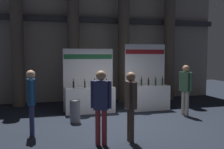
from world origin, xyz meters
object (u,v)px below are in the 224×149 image
object	(u,v)px
visitor_3	(31,97)
visitor_4	(101,102)
visitor_0	(131,101)
visitor_2	(185,85)
trash_bin	(75,111)
exhibitor_booth_0	(90,97)
exhibitor_booth_1	(148,94)

from	to	relation	value
visitor_3	visitor_4	size ratio (longest dim) A/B	0.98
visitor_0	visitor_2	size ratio (longest dim) A/B	0.96
trash_bin	visitor_3	bearing A→B (deg)	-140.18
exhibitor_booth_0	visitor_4	size ratio (longest dim) A/B	1.34
trash_bin	visitor_0	bearing A→B (deg)	-61.49
visitor_2	visitor_4	distance (m)	4.15
exhibitor_booth_1	trash_bin	size ratio (longest dim) A/B	3.63
trash_bin	visitor_4	distance (m)	2.33
visitor_2	visitor_3	xyz separation A→B (m)	(-5.16, -1.04, -0.05)
trash_bin	visitor_3	distance (m)	1.75
trash_bin	visitor_4	xyz separation A→B (m)	(0.39, -2.19, 0.69)
visitor_3	visitor_4	bearing A→B (deg)	-130.45
exhibitor_booth_0	visitor_2	size ratio (longest dim) A/B	1.33
visitor_2	exhibitor_booth_0	bearing A→B (deg)	54.07
visitor_0	visitor_4	size ratio (longest dim) A/B	0.97
exhibitor_booth_1	visitor_4	bearing A→B (deg)	-127.14
visitor_3	exhibitor_booth_1	bearing A→B (deg)	-67.03
exhibitor_booth_0	visitor_0	world-z (taller)	exhibitor_booth_0
exhibitor_booth_1	trash_bin	bearing A→B (deg)	-157.48
visitor_3	visitor_4	xyz separation A→B (m)	(1.63, -1.15, 0.02)
trash_bin	visitor_3	xyz separation A→B (m)	(-1.24, -1.04, 0.67)
exhibitor_booth_0	visitor_3	distance (m)	3.06
visitor_0	trash_bin	bearing A→B (deg)	28.44
exhibitor_booth_0	trash_bin	world-z (taller)	exhibitor_booth_0
exhibitor_booth_1	visitor_3	size ratio (longest dim) A/B	1.48
exhibitor_booth_0	visitor_3	size ratio (longest dim) A/B	1.37
exhibitor_booth_1	trash_bin	xyz separation A→B (m)	(-2.99, -1.24, -0.26)
visitor_2	visitor_3	bearing A→B (deg)	87.35
exhibitor_booth_0	visitor_0	bearing A→B (deg)	-82.25
visitor_4	visitor_0	bearing A→B (deg)	27.76
visitor_0	visitor_3	bearing A→B (deg)	65.67
trash_bin	exhibitor_booth_0	bearing A→B (deg)	62.28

